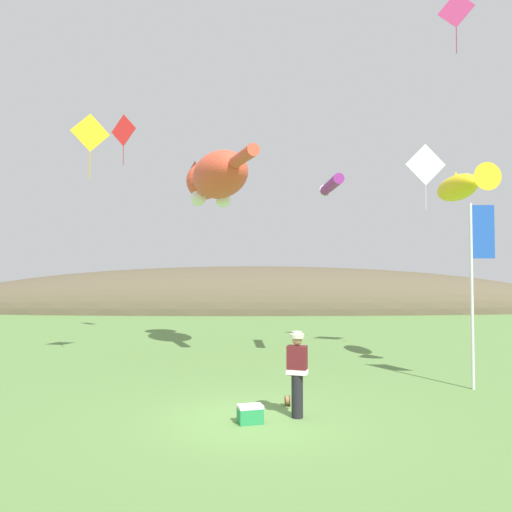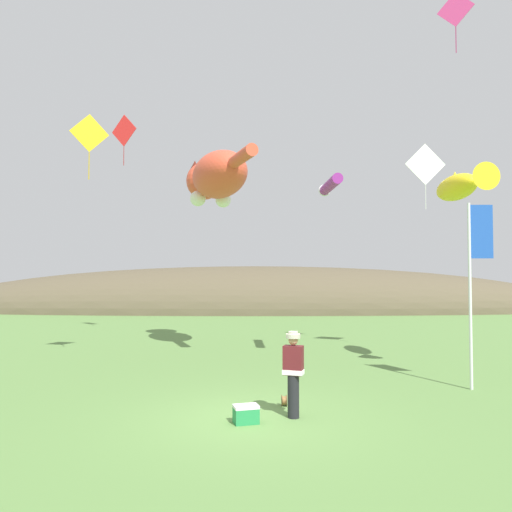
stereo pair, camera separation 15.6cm
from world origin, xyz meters
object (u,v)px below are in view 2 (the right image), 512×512
festival_banner_pole (477,267)px  kite_diamond_pink (458,9)px  kite_spool (286,401)px  kite_tube_streamer (332,185)px  picnic_cooler (248,414)px  kite_fish_windsock (463,185)px  kite_diamond_gold (91,134)px  festival_attendant (295,371)px  kite_diamond_white (427,165)px  kite_diamond_red (126,131)px  kite_giant_cat (218,178)px

festival_banner_pole → kite_diamond_pink: 9.58m
kite_spool → festival_banner_pole: bearing=17.8°
kite_spool → kite_tube_streamer: kite_tube_streamer is taller
kite_tube_streamer → picnic_cooler: bearing=-111.4°
kite_fish_windsock → kite_diamond_gold: size_ratio=1.41×
festival_banner_pole → kite_diamond_gold: size_ratio=2.25×
kite_tube_streamer → kite_spool: bearing=-108.6°
festival_attendant → festival_banner_pole: (4.93, 2.54, 2.21)m
kite_diamond_pink → kite_spool: bearing=-139.5°
kite_spool → kite_fish_windsock: bearing=34.7°
picnic_cooler → kite_diamond_white: 12.49m
festival_banner_pole → kite_fish_windsock: (0.63, 2.31, 2.55)m
kite_spool → festival_banner_pole: 6.13m
festival_attendant → kite_diamond_red: bearing=118.6°
kite_tube_streamer → kite_fish_windsock: bearing=-25.8°
kite_diamond_red → kite_giant_cat: bearing=-39.1°
kite_spool → kite_giant_cat: (-2.22, 8.17, 6.67)m
festival_attendant → kite_diamond_pink: bearing=45.8°
kite_giant_cat → kite_tube_streamer: size_ratio=2.80×
kite_tube_streamer → kite_diamond_gold: (-7.99, -1.04, 1.49)m
festival_banner_pole → kite_fish_windsock: size_ratio=1.59×
festival_attendant → kite_diamond_gold: 10.66m
festival_banner_pole → kite_tube_streamer: (-3.13, 4.13, 2.90)m
kite_fish_windsock → kite_diamond_red: kite_diamond_red is taller
kite_giant_cat → kite_diamond_white: (7.83, -1.25, 0.23)m
kite_diamond_pink → kite_diamond_red: size_ratio=0.87×
kite_diamond_red → festival_banner_pole: bearing=-40.9°
picnic_cooler → kite_diamond_white: size_ratio=0.23×
festival_banner_pole → kite_tube_streamer: kite_tube_streamer is taller
kite_spool → kite_tube_streamer: (1.94, 5.75, 5.94)m
picnic_cooler → kite_diamond_gold: (-5.22, 6.02, 7.37)m
kite_giant_cat → kite_tube_streamer: kite_giant_cat is taller
picnic_cooler → festival_banner_pole: 7.23m
kite_diamond_red → kite_diamond_gold: (0.81, -7.24, -2.21)m
picnic_cooler → kite_diamond_red: (-6.04, 13.26, 9.58)m
festival_attendant → kite_diamond_red: kite_diamond_red is taller
picnic_cooler → festival_banner_pole: bearing=26.4°
festival_attendant → kite_diamond_white: bearing=55.0°
festival_attendant → kite_spool: size_ratio=7.17×
kite_diamond_white → kite_spool: bearing=-129.1°
picnic_cooler → kite_spool: bearing=57.4°
kite_fish_windsock → kite_diamond_white: kite_diamond_white is taller
kite_diamond_white → festival_banner_pole: bearing=-95.9°
festival_attendant → picnic_cooler: 1.30m
festival_banner_pole → kite_fish_windsock: 3.50m
festival_attendant → kite_fish_windsock: bearing=41.2°
festival_banner_pole → kite_diamond_pink: size_ratio=2.28×
kite_spool → kite_diamond_pink: bearing=40.5°
kite_giant_cat → kite_diamond_pink: 10.25m
kite_spool → kite_diamond_gold: bearing=142.1°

